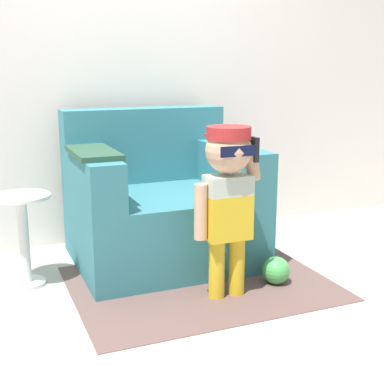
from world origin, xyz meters
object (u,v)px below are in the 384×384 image
toy_ball (276,270)px  person_child (228,185)px  side_table (23,232)px  armchair (159,205)px

toy_ball → person_child: bearing=-172.7°
side_table → toy_ball: bearing=-21.8°
armchair → toy_ball: bearing=-54.5°
person_child → toy_ball: person_child is taller
armchair → side_table: armchair is taller
armchair → toy_ball: (0.48, -0.67, -0.28)m
person_child → armchair: bearing=100.7°
person_child → side_table: size_ratio=1.74×
toy_ball → armchair: bearing=125.5°
side_table → toy_ball: size_ratio=3.32×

